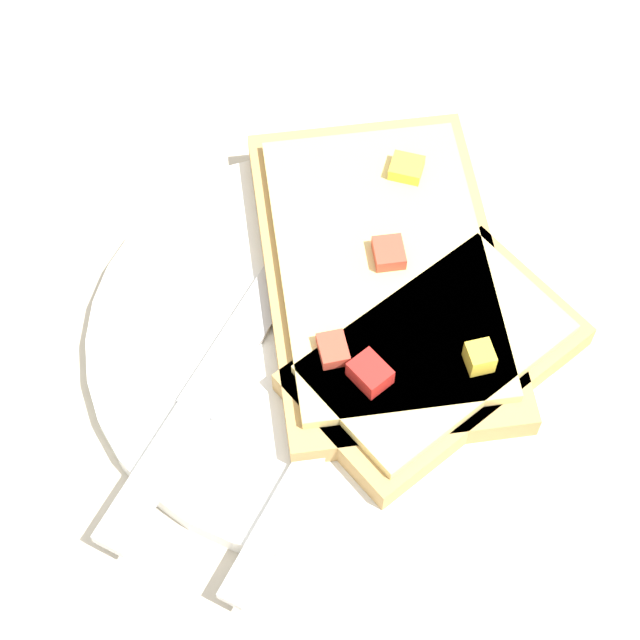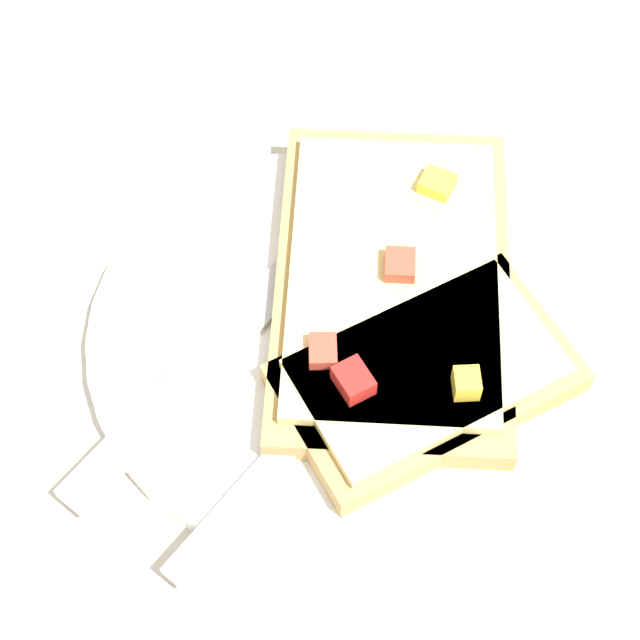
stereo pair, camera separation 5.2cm
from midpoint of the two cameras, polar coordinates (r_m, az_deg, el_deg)
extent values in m
plane|color=#BCB29E|center=(0.53, -2.75, -1.45)|extent=(4.00, 4.00, 0.00)
cylinder|color=white|center=(0.53, -2.78, -1.13)|extent=(0.23, 0.23, 0.01)
cube|color=#B7B7BC|center=(0.49, -3.99, -8.42)|extent=(0.11, 0.10, 0.01)
cube|color=#B7B7BC|center=(0.52, 0.96, -0.12)|extent=(0.06, 0.05, 0.01)
cube|color=#B7B7BC|center=(0.54, 3.90, 2.67)|extent=(0.02, 0.02, 0.00)
cube|color=#B7B7BC|center=(0.54, 3.21, 2.96)|extent=(0.02, 0.02, 0.00)
cube|color=#B7B7BC|center=(0.55, 2.53, 3.25)|extent=(0.02, 0.02, 0.00)
cube|color=#B7B7BC|center=(0.55, 1.85, 3.54)|extent=(0.02, 0.02, 0.00)
cube|color=#B7B7BC|center=(0.50, -11.90, -8.45)|extent=(0.07, 0.06, 0.01)
cube|color=#B7B7BC|center=(0.53, -6.13, 0.19)|extent=(0.10, 0.10, 0.00)
cube|color=tan|center=(0.53, 0.57, 2.21)|extent=(0.20, 0.13, 0.01)
cube|color=#E5CC7A|center=(0.52, 0.58, 2.81)|extent=(0.17, 0.12, 0.01)
cube|color=yellow|center=(0.55, 1.97, 7.91)|extent=(0.02, 0.02, 0.01)
cube|color=#D14733|center=(0.52, 0.88, 3.38)|extent=(0.02, 0.02, 0.01)
cube|color=tan|center=(0.51, 3.28, -2.35)|extent=(0.13, 0.16, 0.01)
cube|color=#E5CC7A|center=(0.50, 3.34, -1.79)|extent=(0.11, 0.14, 0.01)
cube|color=#D14733|center=(0.49, -2.17, -1.80)|extent=(0.02, 0.01, 0.01)
cube|color=red|center=(0.48, -0.35, -3.12)|extent=(0.02, 0.02, 0.01)
cube|color=yellow|center=(0.49, 5.56, -2.24)|extent=(0.01, 0.01, 0.01)
sphere|color=tan|center=(0.52, 1.54, -0.80)|extent=(0.01, 0.01, 0.01)
sphere|color=#A97D48|center=(0.51, 6.24, -3.26)|extent=(0.01, 0.01, 0.01)
camera|label=1|loc=(0.03, -92.87, -4.74)|focal=60.00mm
camera|label=2|loc=(0.03, 87.13, 4.74)|focal=60.00mm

